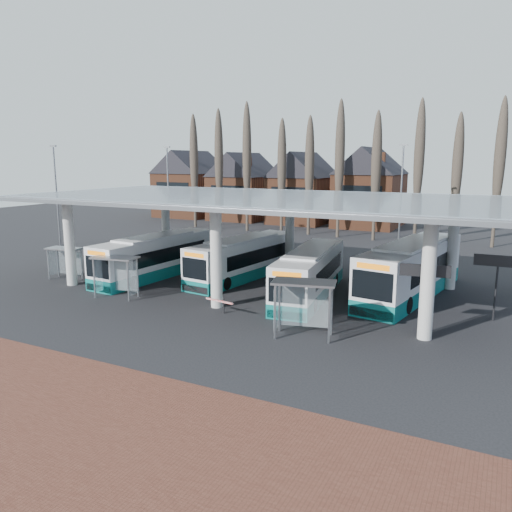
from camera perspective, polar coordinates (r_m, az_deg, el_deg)
The scene contains 18 objects.
ground at distance 28.29m, azimuth -7.14°, elevation -7.08°, with size 140.00×140.00×0.00m, color black.
brick_strip at distance 20.27m, azimuth -27.26°, elevation -15.70°, with size 70.00×10.00×0.03m, color brown.
station_canopy at distance 33.96m, azimuth 0.24°, elevation 5.81°, with size 32.00×16.00×6.34m.
poplar_row at distance 57.27m, azimuth 11.78°, elevation 10.73°, with size 45.10×1.10×14.50m.
townhouse_row at distance 73.14m, azimuth 1.94°, elevation 8.71°, with size 36.80×10.30×12.25m.
lamp_post_a at distance 55.40m, azimuth -10.00°, elevation 7.24°, with size 0.80×0.16×10.17m.
lamp_post_b at distance 49.19m, azimuth 16.23°, elevation 6.54°, with size 0.80×0.16×10.17m.
lamp_post_d at distance 54.97m, azimuth -21.83°, elevation 6.60°, with size 0.80×0.16×10.17m.
bus_0 at distance 38.50m, azimuth -11.33°, elevation -0.12°, with size 3.12×11.48×3.15m.
bus_1 at distance 37.24m, azimuth -1.44°, elevation -0.33°, with size 3.67×11.26×3.07m.
bus_2 at distance 32.53m, azimuth 6.22°, elevation -2.04°, with size 3.79×11.27×3.07m.
bus_3 at distance 33.91m, azimuth 17.37°, elevation -1.57°, with size 4.68×13.00×3.54m.
shelter_0 at distance 39.51m, azimuth -20.94°, elevation -0.01°, with size 2.67×1.56×2.36m.
shelter_1 at distance 33.17m, azimuth -15.64°, elevation -1.27°, with size 3.06×1.89×2.66m.
shelter_2 at distance 24.89m, azimuth 5.53°, elevation -4.55°, with size 3.36×2.23×2.86m.
info_sign_0 at distance 26.10m, azimuth 18.72°, elevation -2.19°, with size 2.42×0.58×3.62m.
info_sign_1 at distance 29.91m, azimuth 25.93°, elevation -1.04°, with size 2.46×0.22×3.66m.
barrier at distance 28.52m, azimuth -4.09°, elevation -5.26°, with size 1.96×0.70×0.99m.
Camera 1 is at (15.23, -22.20, 8.67)m, focal length 35.00 mm.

